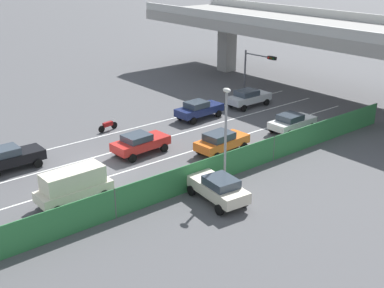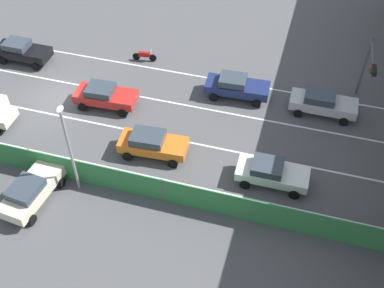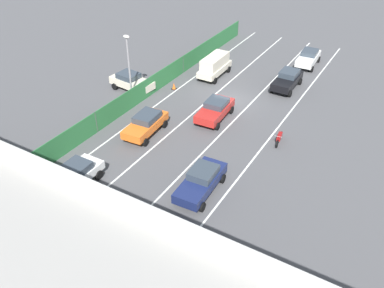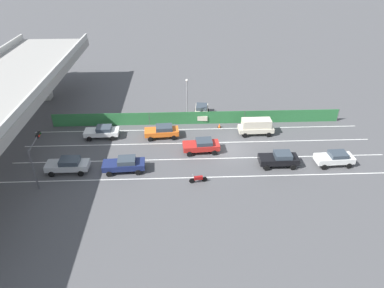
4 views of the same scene
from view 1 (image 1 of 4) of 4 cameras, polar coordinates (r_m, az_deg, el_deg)
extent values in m
plane|color=#4C4C4F|center=(35.60, -10.60, -2.61)|extent=(300.00, 300.00, 0.00)
cube|color=silver|center=(41.68, -9.70, 1.06)|extent=(0.14, 43.56, 0.01)
cube|color=silver|center=(38.77, -7.04, -0.36)|extent=(0.14, 43.56, 0.01)
cube|color=silver|center=(35.99, -3.94, -2.00)|extent=(0.14, 43.56, 0.01)
cube|color=silver|center=(33.36, -0.34, -3.90)|extent=(0.14, 43.56, 0.01)
cube|color=gray|center=(52.13, 16.88, 11.99)|extent=(51.57, 11.42, 1.16)
cube|color=#B2B2AD|center=(47.59, 13.16, 12.78)|extent=(51.57, 0.30, 0.90)
cube|color=#B2B2AD|center=(56.58, 20.25, 13.34)|extent=(51.57, 0.30, 0.90)
cube|color=gray|center=(63.34, 4.04, 11.06)|extent=(1.70, 1.70, 5.98)
cube|color=#2D753D|center=(31.90, 1.39, -3.32)|extent=(0.06, 39.56, 1.84)
cylinder|color=#4C514C|center=(28.49, -8.81, -6.78)|extent=(0.10, 0.10, 1.84)
cylinder|color=#4C514C|center=(36.21, 9.35, -0.52)|extent=(0.10, 0.10, 1.84)
cylinder|color=#4C514C|center=(46.45, 20.31, 3.33)|extent=(0.10, 0.10, 1.84)
cube|color=beige|center=(30.71, -13.37, -5.25)|extent=(1.77, 4.56, 0.61)
cube|color=beige|center=(30.35, -13.50, -3.84)|extent=(1.55, 3.74, 1.06)
cylinder|color=black|center=(32.21, -11.57, -4.71)|extent=(0.23, 0.64, 0.64)
cylinder|color=black|center=(30.86, -10.02, -5.80)|extent=(0.23, 0.64, 0.64)
cylinder|color=black|center=(31.06, -16.55, -6.22)|extent=(0.23, 0.64, 0.64)
cylinder|color=black|center=(29.66, -15.18, -7.44)|extent=(0.23, 0.64, 0.64)
cube|color=#B7BABC|center=(48.82, 6.56, 5.24)|extent=(1.79, 4.61, 0.66)
cube|color=#333D47|center=(48.44, 6.31, 5.85)|extent=(1.57, 2.08, 0.52)
cylinder|color=black|center=(50.64, 7.06, 5.23)|extent=(0.22, 0.64, 0.64)
cylinder|color=black|center=(49.48, 8.55, 4.77)|extent=(0.22, 0.64, 0.64)
cylinder|color=black|center=(48.50, 4.48, 4.60)|extent=(0.22, 0.64, 0.64)
cylinder|color=black|center=(47.29, 5.97, 4.11)|extent=(0.22, 0.64, 0.64)
cube|color=orange|center=(37.30, 3.47, 0.19)|extent=(2.08, 4.47, 0.64)
cube|color=#333D47|center=(36.87, 3.13, 0.91)|extent=(1.71, 2.20, 0.52)
cylinder|color=black|center=(39.05, 4.01, 0.42)|extent=(0.26, 0.65, 0.64)
cylinder|color=black|center=(37.96, 5.97, -0.28)|extent=(0.26, 0.65, 0.64)
cylinder|color=black|center=(37.07, 0.88, -0.70)|extent=(0.26, 0.65, 0.64)
cylinder|color=black|center=(35.91, 2.85, -1.48)|extent=(0.26, 0.65, 0.64)
cube|color=white|center=(42.47, 11.45, 2.42)|extent=(1.87, 4.38, 0.58)
cube|color=#333D47|center=(42.03, 11.20, 3.01)|extent=(1.61, 1.87, 0.50)
cylinder|color=black|center=(44.24, 11.72, 2.55)|extent=(0.23, 0.64, 0.64)
cylinder|color=black|center=(43.22, 13.57, 1.95)|extent=(0.23, 0.64, 0.64)
cylinder|color=black|center=(42.06, 9.19, 1.74)|extent=(0.23, 0.64, 0.64)
cylinder|color=black|center=(40.99, 11.08, 1.09)|extent=(0.23, 0.64, 0.64)
cube|color=red|center=(37.20, -5.89, 0.06)|extent=(2.12, 4.47, 0.65)
cube|color=#333D47|center=(36.81, -6.36, 0.74)|extent=(1.74, 2.00, 0.47)
cylinder|color=black|center=(38.90, -4.95, 0.30)|extent=(0.26, 0.65, 0.64)
cylinder|color=black|center=(37.55, -3.21, -0.44)|extent=(0.26, 0.65, 0.64)
cylinder|color=black|center=(37.29, -8.54, -0.81)|extent=(0.26, 0.65, 0.64)
cylinder|color=black|center=(35.88, -6.86, -1.63)|extent=(0.26, 0.65, 0.64)
cube|color=navy|center=(44.88, 0.86, 3.94)|extent=(2.01, 4.69, 0.66)
cube|color=#333D47|center=(44.48, 0.53, 4.57)|extent=(1.66, 1.99, 0.51)
cylinder|color=black|center=(46.67, 1.52, 3.99)|extent=(0.25, 0.65, 0.64)
cylinder|color=black|center=(45.46, 3.06, 3.49)|extent=(0.25, 0.65, 0.64)
cylinder|color=black|center=(44.66, -1.39, 3.18)|extent=(0.25, 0.65, 0.64)
cylinder|color=black|center=(43.40, 0.14, 2.64)|extent=(0.25, 0.65, 0.64)
cube|color=black|center=(36.56, -20.02, -1.53)|extent=(1.79, 4.39, 0.70)
cube|color=#333D47|center=(36.22, -20.75, -0.80)|extent=(1.57, 1.88, 0.51)
cylinder|color=black|center=(37.97, -18.30, -1.29)|extent=(0.22, 0.64, 0.64)
cylinder|color=black|center=(36.42, -17.25, -2.13)|extent=(0.22, 0.64, 0.64)
cylinder|color=black|center=(42.92, -8.91, 2.13)|extent=(0.19, 0.61, 0.60)
cylinder|color=black|center=(42.15, -10.33, 1.68)|extent=(0.19, 0.61, 0.60)
cube|color=maroon|center=(42.44, -9.64, 2.27)|extent=(0.41, 0.95, 0.36)
cylinder|color=#B2B2B2|center=(42.66, -9.07, 2.88)|extent=(0.60, 0.12, 0.03)
cube|color=beige|center=(30.10, 2.90, -5.13)|extent=(4.49, 2.23, 0.69)
cube|color=#333D47|center=(29.56, 3.36, -4.38)|extent=(2.06, 1.77, 0.50)
cylinder|color=black|center=(30.95, -0.09, -5.37)|extent=(0.66, 0.28, 0.64)
cylinder|color=black|center=(31.87, 2.62, -4.56)|extent=(0.66, 0.28, 0.64)
cylinder|color=black|center=(28.82, 3.16, -7.55)|extent=(0.66, 0.28, 0.64)
cylinder|color=black|center=(29.81, 5.96, -6.60)|extent=(0.66, 0.28, 0.64)
cylinder|color=#47474C|center=(51.98, 6.09, 8.06)|extent=(0.18, 0.18, 4.80)
cylinder|color=#47474C|center=(50.35, 7.81, 10.00)|extent=(3.76, 0.35, 0.12)
cube|color=black|center=(49.42, 9.16, 9.72)|extent=(0.98, 0.34, 0.32)
sphere|color=red|center=(49.48, 8.77, 9.75)|extent=(0.20, 0.20, 0.20)
sphere|color=#3B2806|center=(49.30, 9.04, 9.70)|extent=(0.20, 0.20, 0.20)
sphere|color=black|center=(49.12, 9.32, 9.64)|extent=(0.20, 0.20, 0.20)
cylinder|color=gray|center=(31.62, 3.86, 0.54)|extent=(0.16, 0.16, 6.06)
ellipsoid|color=silver|center=(30.63, 4.01, 6.17)|extent=(0.60, 0.36, 0.28)
cone|color=orange|center=(31.37, -4.21, -5.07)|extent=(0.36, 0.36, 0.61)
cube|color=black|center=(31.50, -4.20, -5.54)|extent=(0.47, 0.47, 0.03)
camera|label=2|loc=(33.59, 47.33, 29.49)|focal=44.83mm
camera|label=3|loc=(62.25, 8.27, 24.43)|focal=37.87mm
camera|label=4|loc=(67.45, -23.06, 26.63)|focal=31.59mm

